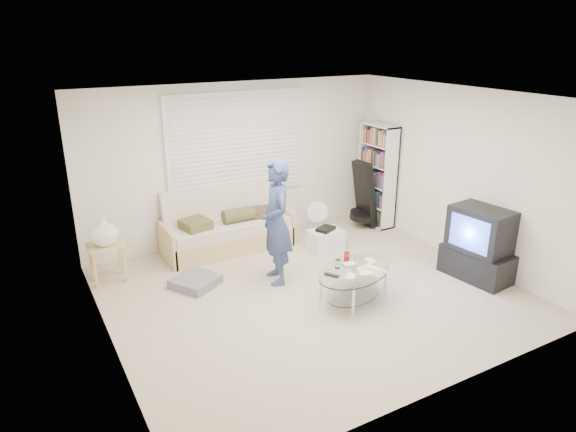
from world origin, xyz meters
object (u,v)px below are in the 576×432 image
futon_sofa (227,229)px  bookshelf (377,175)px  tv_unit (479,245)px  coffee_table (355,276)px

futon_sofa → bookshelf: 2.77m
futon_sofa → tv_unit: (2.58, -2.60, 0.17)m
bookshelf → tv_unit: (-0.13, -2.37, -0.39)m
bookshelf → tv_unit: 2.41m
bookshelf → coffee_table: size_ratio=1.28×
futon_sofa → coffee_table: (0.73, -2.32, 0.04)m
coffee_table → bookshelf: bearing=46.6°
bookshelf → coffee_table: (-1.98, -2.09, -0.52)m
futon_sofa → tv_unit: 3.67m
bookshelf → tv_unit: size_ratio=1.75×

